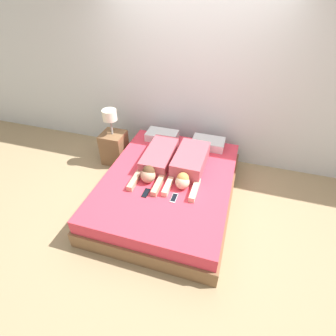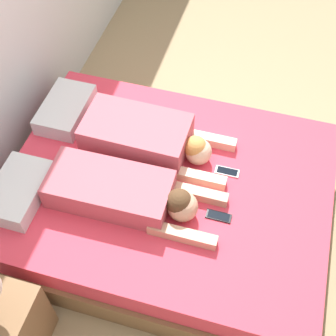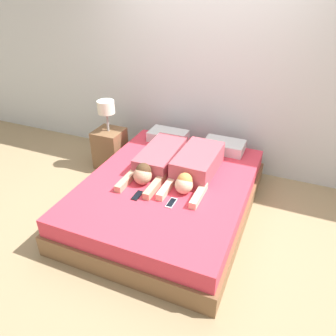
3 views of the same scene
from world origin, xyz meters
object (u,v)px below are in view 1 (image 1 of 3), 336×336
Objects in this scene: person_left at (157,160)px; cell_phone_left at (146,193)px; pillow_head_left at (162,136)px; nightstand at (114,145)px; cell_phone_right at (174,198)px; pillow_head_right at (208,143)px; person_right at (189,164)px; bed at (168,189)px.

person_left is 0.59m from cell_phone_left.
person_left is (0.15, -0.67, 0.03)m from pillow_head_left.
nightstand reaches higher than pillow_head_left.
cell_phone_left is at bearing -176.92° from cell_phone_right.
nightstand reaches higher than pillow_head_right.
nightstand is at bearing 162.91° from person_right.
nightstand is at bearing 154.89° from person_left.
person_right reaches higher than cell_phone_right.
cell_phone_left is 0.17× the size of nightstand.
person_left is 1.21× the size of nightstand.
pillow_head_right is 1.25m from cell_phone_right.
nightstand is at bearing 150.56° from bed.
pillow_head_right is at bearing 0.00° from pillow_head_left.
pillow_head_right reaches higher than cell_phone_right.
cell_phone_left is at bearing -46.80° from nightstand.
bed is at bearing -43.72° from person_left.
person_left is (-0.59, -0.67, 0.03)m from pillow_head_right.
pillow_head_right is at bearing 81.48° from cell_phone_right.
bed is 4.49× the size of pillow_head_left.
nightstand reaches higher than person_left.
nightstand is (-1.11, 0.62, 0.12)m from bed.
cell_phone_left is (-0.40, -0.59, -0.11)m from person_right.
bed is at bearing 65.95° from cell_phone_left.
cell_phone_right is at bearing -94.52° from person_right.
bed is 1.28m from nightstand.
pillow_head_left is 0.48× the size of person_right.
person_right reaches higher than pillow_head_left.
person_right is at bearing -47.83° from pillow_head_left.
person_right is at bearing -17.09° from nightstand.
pillow_head_right is (0.74, 0.00, 0.00)m from pillow_head_left.
bed is 0.45m from person_right.
pillow_head_right is at bearing 66.77° from cell_phone_left.
person_left reaches higher than pillow_head_left.
bed is 0.46m from cell_phone_left.
bed is at bearing -112.88° from pillow_head_right.
person_left is 6.98× the size of cell_phone_right.
person_right reaches higher than pillow_head_right.
cell_phone_right is (-0.05, -0.57, -0.11)m from person_right.
pillow_head_right is 0.43× the size of person_left.
pillow_head_right is 1.36m from cell_phone_left.
nightstand is at bearing -161.19° from pillow_head_left.
pillow_head_left is at bearing 99.18° from cell_phone_left.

